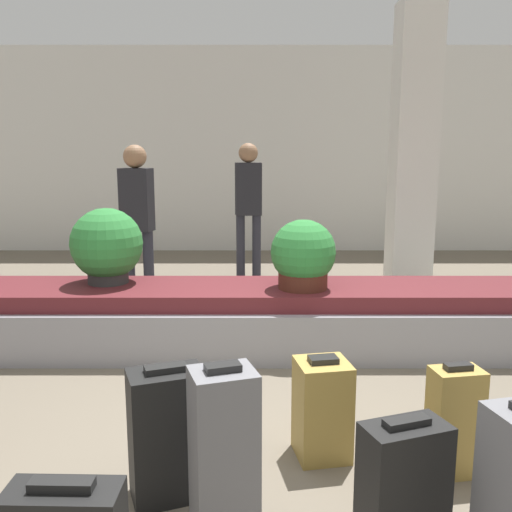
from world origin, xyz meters
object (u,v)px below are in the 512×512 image
suitcase_6 (167,434)px  suitcase_3 (453,421)px  potted_plant_1 (302,256)px  suitcase_7 (321,409)px  suitcase_0 (403,479)px  traveler_0 (136,212)px  potted_plant_2 (106,246)px  traveler_2 (247,199)px  pillar (412,152)px  suitcase_2 (223,454)px

suitcase_6 → suitcase_3: bearing=-12.1°
suitcase_6 → potted_plant_1: (0.80, 1.99, 0.48)m
suitcase_3 → potted_plant_1: potted_plant_1 is taller
suitcase_3 → suitcase_7: (-0.65, 0.17, -0.01)m
suitcase_0 → traveler_0: traveler_0 is taller
suitcase_0 → potted_plant_2: potted_plant_2 is taller
suitcase_3 → traveler_2: 4.64m
suitcase_3 → suitcase_6: bearing=178.2°
pillar → traveler_2: (-1.85, 0.66, -0.57)m
suitcase_3 → potted_plant_1: size_ratio=1.06×
potted_plant_1 → suitcase_6: bearing=-111.8°
suitcase_0 → potted_plant_1: bearing=76.9°
suitcase_3 → suitcase_6: suitcase_6 is taller
suitcase_6 → traveler_0: 3.51m
suitcase_2 → suitcase_7: bearing=34.8°
suitcase_7 → suitcase_2: bearing=-137.7°
traveler_2 → suitcase_6: bearing=-101.0°
suitcase_0 → suitcase_2: bearing=160.7°
pillar → traveler_2: bearing=160.4°
pillar → traveler_0: (-2.98, -0.63, -0.59)m
potted_plant_1 → traveler_0: bearing=139.7°
suitcase_2 → traveler_0: size_ratio=0.46×
suitcase_7 → potted_plant_2: size_ratio=0.90×
suitcase_2 → traveler_2: size_ratio=0.46×
suitcase_3 → traveler_0: (-2.23, 3.15, 0.72)m
suitcase_2 → potted_plant_2: size_ratio=1.24×
suitcase_6 → traveler_0: size_ratio=0.40×
pillar → traveler_2: size_ratio=1.87×
suitcase_7 → potted_plant_2: 2.48m
suitcase_0 → potted_plant_2: bearing=107.9°
suitcase_2 → traveler_0: bearing=89.0°
potted_plant_1 → suitcase_3: bearing=-70.6°
traveler_0 → potted_plant_2: bearing=103.2°
suitcase_0 → suitcase_3: suitcase_3 is taller
pillar → suitcase_0: size_ratio=5.98×
traveler_0 → traveler_2: size_ratio=0.98×
suitcase_6 → pillar: bearing=41.4°
suitcase_0 → suitcase_2: 0.78m
traveler_0 → potted_plant_1: bearing=153.7°
pillar → suitcase_3: (-0.75, -3.78, -1.31)m
pillar → suitcase_2: 4.81m
potted_plant_2 → suitcase_2: bearing=-65.7°
suitcase_2 → suitcase_7: suitcase_2 is taller
potted_plant_2 → traveler_0: traveler_0 is taller
potted_plant_2 → traveler_2: bearing=65.0°
pillar → traveler_2: pillar is taller
suitcase_6 → suitcase_0: bearing=-34.2°
suitcase_3 → traveler_0: traveler_0 is taller
pillar → traveler_0: size_ratio=1.90×
pillar → potted_plant_2: bearing=-149.1°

